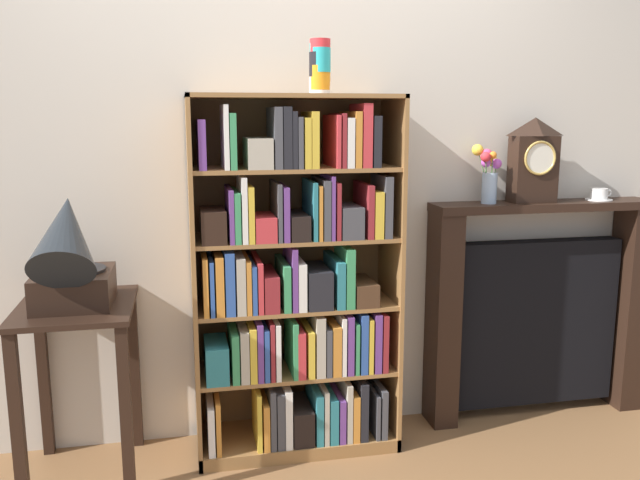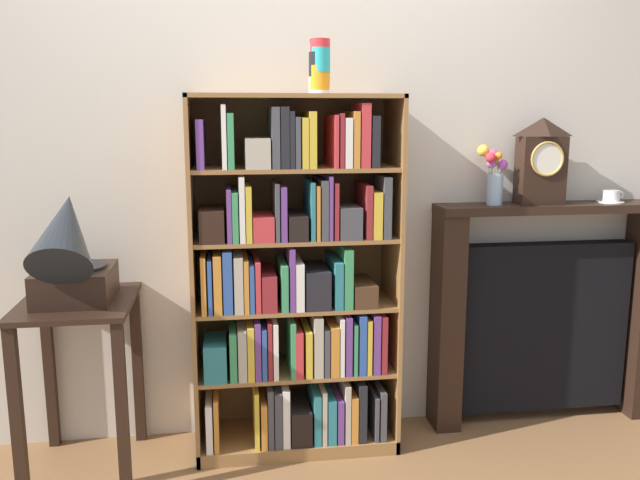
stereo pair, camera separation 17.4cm
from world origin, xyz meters
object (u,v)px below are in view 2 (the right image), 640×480
gramophone (69,253)px  mantel_clock (541,161)px  bookshelf (295,292)px  cup_stack (319,67)px  fireplace_mantel (544,315)px  flower_vase (494,173)px  teacup_with_saucer (611,197)px  side_table_left (80,347)px

gramophone → mantel_clock: bearing=6.8°
bookshelf → cup_stack: cup_stack is taller
bookshelf → cup_stack: (0.11, -0.01, 0.97)m
bookshelf → cup_stack: 0.97m
fireplace_mantel → flower_vase: flower_vase is taller
gramophone → teacup_with_saucer: bearing=5.8°
gramophone → fireplace_mantel: (2.16, 0.27, -0.44)m
cup_stack → side_table_left: (-1.02, -0.07, -1.15)m
cup_stack → mantel_clock: (1.06, 0.10, -0.41)m
fireplace_mantel → teacup_with_saucer: teacup_with_saucer is taller
fireplace_mantel → flower_vase: 0.76m
teacup_with_saucer → bookshelf: bearing=-176.6°
bookshelf → flower_vase: size_ratio=5.71×
bookshelf → cup_stack: bearing=-6.5°
side_table_left → teacup_with_saucer: bearing=4.1°
mantel_clock → teacup_with_saucer: mantel_clock is taller
gramophone → teacup_with_saucer: size_ratio=3.95×
gramophone → flower_vase: 1.89m
side_table_left → fireplace_mantel: bearing=5.1°
side_table_left → cup_stack: bearing=4.1°
bookshelf → gramophone: size_ratio=3.06×
cup_stack → flower_vase: size_ratio=0.81×
fireplace_mantel → teacup_with_saucer: size_ratio=8.61×
gramophone → mantel_clock: 2.12m
cup_stack → bookshelf: bearing=173.5°
mantel_clock → fireplace_mantel: bearing=14.6°
bookshelf → side_table_left: size_ratio=2.11×
flower_vase → teacup_with_saucer: size_ratio=2.12×
bookshelf → mantel_clock: (1.17, 0.09, 0.56)m
bookshelf → gramophone: bookshelf is taller
gramophone → teacup_with_saucer: gramophone is taller
side_table_left → flower_vase: (1.86, 0.19, 0.68)m
mantel_clock → side_table_left: bearing=-175.2°
bookshelf → teacup_with_saucer: 1.58m
side_table_left → flower_vase: 1.99m
mantel_clock → bookshelf: bearing=-175.6°
gramophone → flower_vase: size_ratio=1.87×
flower_vase → side_table_left: bearing=-174.3°
teacup_with_saucer → gramophone: bearing=-174.2°
mantel_clock → flower_vase: (-0.23, 0.01, -0.06)m
flower_vase → teacup_with_saucer: (0.59, -0.01, -0.12)m
bookshelf → fireplace_mantel: 1.26m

